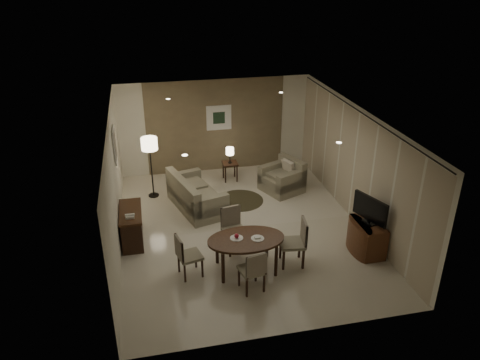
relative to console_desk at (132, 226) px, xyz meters
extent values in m
cube|color=beige|center=(2.49, 0.00, -0.38)|extent=(5.50, 7.00, 0.00)
cube|color=white|center=(2.49, 0.00, 2.33)|extent=(5.50, 7.00, 0.00)
cube|color=#7B6B4C|center=(2.49, 3.50, 0.98)|extent=(5.50, 0.00, 2.70)
cube|color=white|center=(-0.26, 0.00, 0.98)|extent=(0.00, 7.00, 2.70)
cube|color=white|center=(5.24, 0.00, 0.98)|extent=(0.00, 7.00, 2.70)
cube|color=#7B6B4C|center=(2.49, 3.48, 0.98)|extent=(3.96, 0.03, 2.70)
cylinder|color=black|center=(5.17, 0.00, 2.27)|extent=(0.03, 6.80, 0.03)
cube|color=silver|center=(2.59, 3.46, 1.23)|extent=(0.72, 0.03, 0.72)
cube|color=#1A2F1C|center=(2.59, 3.44, 1.23)|extent=(0.34, 0.01, 0.34)
cube|color=silver|center=(-0.23, 1.20, 1.48)|extent=(0.03, 0.60, 0.80)
cube|color=gray|center=(-0.21, 1.20, 1.48)|extent=(0.01, 0.46, 0.64)
cylinder|color=white|center=(1.09, -1.80, 2.31)|extent=(0.10, 0.10, 0.01)
cylinder|color=white|center=(3.89, -1.80, 2.31)|extent=(0.10, 0.10, 0.01)
cylinder|color=white|center=(1.09, 1.80, 2.31)|extent=(0.10, 0.10, 0.01)
cylinder|color=white|center=(3.89, 1.80, 2.31)|extent=(0.10, 0.10, 0.01)
cylinder|color=white|center=(2.04, -1.53, 0.35)|extent=(0.26, 0.26, 0.02)
cylinder|color=white|center=(2.44, -1.63, 0.35)|extent=(0.26, 0.26, 0.02)
sphere|color=#B01428|center=(2.04, -1.53, 0.41)|extent=(0.09, 0.09, 0.09)
cube|color=white|center=(2.44, -1.63, 0.38)|extent=(0.12, 0.08, 0.03)
cylinder|color=#453F27|center=(2.74, 1.35, -0.37)|extent=(1.21, 1.21, 0.01)
camera|label=1|loc=(0.43, -9.18, 5.33)|focal=35.00mm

